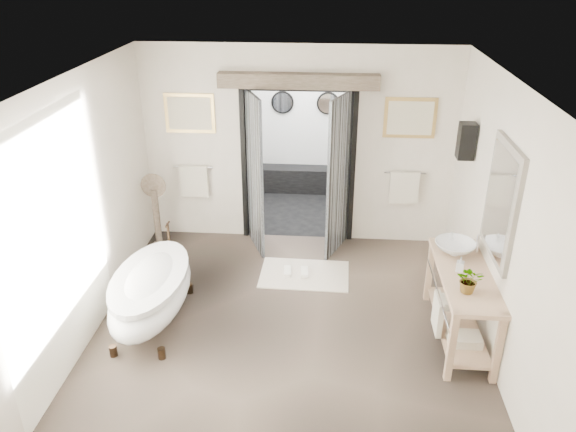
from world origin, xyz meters
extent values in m
plane|color=brown|center=(0.00, 0.00, 0.00)|extent=(5.00, 5.00, 0.00)
cube|color=silver|center=(0.00, -2.50, 1.45)|extent=(4.50, 0.02, 2.90)
cube|color=silver|center=(-2.25, 0.00, 1.45)|extent=(0.02, 5.00, 2.90)
cube|color=silver|center=(2.25, 0.00, 1.45)|extent=(0.02, 5.00, 2.90)
cube|color=silver|center=(-1.52, 2.50, 1.45)|extent=(1.45, 0.02, 2.90)
cube|color=silver|center=(1.52, 2.50, 1.45)|extent=(1.45, 0.02, 2.90)
cube|color=silver|center=(0.00, 2.50, 2.60)|extent=(1.60, 0.02, 0.60)
cube|color=white|center=(0.00, 0.00, 2.90)|extent=(4.50, 5.00, 0.02)
cube|color=white|center=(-2.20, -0.60, 1.35)|extent=(0.02, 2.20, 2.70)
cube|color=gray|center=(2.23, 0.16, 1.70)|extent=(0.05, 0.95, 1.25)
cube|color=silver|center=(2.19, 0.16, 1.70)|extent=(0.01, 0.80, 1.10)
cube|color=black|center=(2.13, 1.55, 1.90)|extent=(0.20, 0.20, 0.45)
sphere|color=#FFCC8C|center=(2.13, 1.55, 1.90)|extent=(0.10, 0.10, 0.10)
cube|color=black|center=(0.00, 3.50, 0.01)|extent=(2.20, 2.00, 0.01)
cube|color=white|center=(0.00, 3.50, 2.50)|extent=(2.20, 2.00, 0.02)
cube|color=white|center=(0.00, 4.50, 1.25)|extent=(2.20, 0.02, 2.50)
cube|color=white|center=(-1.10, 3.50, 1.25)|extent=(0.02, 2.00, 2.50)
cube|color=white|center=(1.10, 3.50, 1.25)|extent=(0.02, 2.00, 2.50)
cube|color=black|center=(0.00, 4.32, 0.23)|extent=(2.00, 0.35, 0.45)
cylinder|color=silver|center=(-0.40, 4.47, 1.60)|extent=(0.40, 0.03, 0.40)
cylinder|color=silver|center=(0.40, 4.47, 1.60)|extent=(0.40, 0.03, 0.40)
cube|color=black|center=(-0.80, 2.50, 1.15)|extent=(0.07, 0.10, 2.30)
cube|color=black|center=(0.80, 2.50, 1.15)|extent=(0.07, 0.10, 2.30)
cube|color=black|center=(0.00, 2.50, 2.30)|extent=(1.67, 0.10, 0.07)
cube|color=black|center=(-0.60, 2.15, 1.15)|extent=(0.34, 0.75, 2.30)
cube|color=black|center=(0.60, 2.15, 1.15)|extent=(0.34, 0.75, 2.30)
cube|color=#715E4F|center=(0.00, 2.40, 2.42)|extent=(2.20, 0.20, 0.20)
cube|color=tan|center=(-1.55, 2.48, 1.92)|extent=(0.72, 0.03, 0.57)
cube|color=beige|center=(-1.55, 2.46, 1.92)|extent=(0.62, 0.01, 0.47)
cube|color=tan|center=(1.55, 2.48, 1.92)|extent=(0.72, 0.03, 0.57)
cube|color=beige|center=(1.55, 2.46, 1.92)|extent=(0.62, 0.01, 0.47)
cylinder|color=silver|center=(-1.55, 2.44, 1.12)|extent=(0.60, 0.02, 0.02)
cube|color=beige|center=(-1.55, 2.42, 0.90)|extent=(0.42, 0.08, 0.48)
cylinder|color=silver|center=(1.55, 2.44, 1.12)|extent=(0.60, 0.02, 0.02)
cube|color=beige|center=(1.55, 2.42, 0.90)|extent=(0.42, 0.08, 0.48)
cylinder|color=black|center=(-1.83, -0.49, 0.06)|extent=(0.09, 0.09, 0.13)
cylinder|color=black|center=(-1.29, -0.49, 0.06)|extent=(0.09, 0.09, 0.13)
cylinder|color=black|center=(-1.83, 0.81, 0.06)|extent=(0.09, 0.09, 0.13)
cylinder|color=black|center=(-1.29, 0.81, 0.06)|extent=(0.09, 0.09, 0.13)
ellipsoid|color=white|center=(-1.56, 0.16, 0.42)|extent=(0.82, 1.83, 0.58)
cylinder|color=black|center=(-1.56, 1.00, 0.78)|extent=(0.03, 0.03, 0.24)
cube|color=tan|center=(1.75, -0.58, 0.42)|extent=(0.07, 0.07, 0.85)
cube|color=tan|center=(2.21, -0.58, 0.42)|extent=(0.07, 0.07, 0.85)
cube|color=tan|center=(1.75, 0.90, 0.42)|extent=(0.07, 0.07, 0.85)
cube|color=tan|center=(2.21, 0.90, 0.42)|extent=(0.07, 0.07, 0.85)
cube|color=tan|center=(1.98, 0.16, 0.82)|extent=(0.55, 1.60, 0.05)
cube|color=tan|center=(1.98, 0.16, 0.16)|extent=(0.45, 1.50, 0.03)
cylinder|color=silver|center=(1.71, 0.16, 0.60)|extent=(0.02, 1.40, 0.02)
cube|color=beige|center=(1.71, 0.01, 0.40)|extent=(0.06, 0.34, 0.42)
cube|color=beige|center=(1.98, -0.19, 0.23)|extent=(0.35, 0.25, 0.10)
cube|color=beige|center=(1.98, 0.51, 0.23)|extent=(0.35, 0.25, 0.10)
cube|color=#715E4F|center=(-2.00, 1.88, 0.04)|extent=(0.23, 0.23, 0.08)
cylinder|color=#715E4F|center=(-2.00, 1.88, 0.53)|extent=(0.10, 0.10, 0.90)
cylinder|color=silver|center=(-2.00, 1.90, 1.04)|extent=(0.32, 0.02, 0.32)
cylinder|color=#715E4F|center=(-2.00, 1.89, 1.04)|extent=(0.36, 0.02, 0.36)
cube|color=beige|center=(0.17, 1.36, 0.01)|extent=(1.22, 0.83, 0.01)
cube|color=white|center=(-0.07, 1.37, 0.04)|extent=(0.11, 0.26, 0.05)
cube|color=white|center=(0.17, 1.37, 0.04)|extent=(0.11, 0.26, 0.05)
imported|color=white|center=(1.93, 0.56, 0.93)|extent=(0.58, 0.58, 0.16)
imported|color=gray|center=(1.92, -0.23, 1.00)|extent=(0.31, 0.28, 0.29)
imported|color=gray|center=(1.91, 0.19, 0.94)|extent=(0.10, 0.10, 0.17)
imported|color=gray|center=(1.92, 0.78, 0.94)|extent=(0.17, 0.17, 0.17)
camera|label=1|loc=(0.45, -5.22, 4.04)|focal=35.00mm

